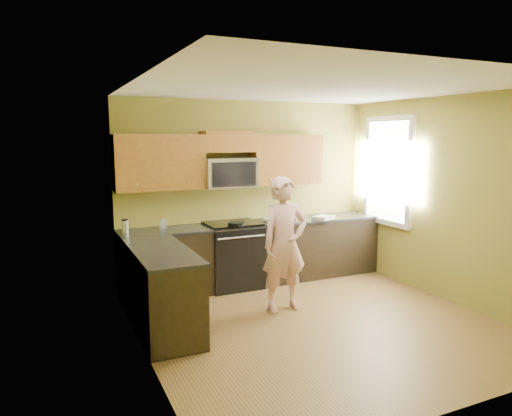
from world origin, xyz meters
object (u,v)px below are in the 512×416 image
stove (233,255)px  travel_mug (125,233)px  frying_pan (236,226)px  butter_tub (288,221)px  woman (285,244)px  microwave (229,187)px

stove → travel_mug: bearing=179.3°
frying_pan → butter_tub: (0.90, 0.16, -0.03)m
butter_tub → travel_mug: size_ratio=0.66×
stove → travel_mug: size_ratio=5.01×
woman → butter_tub: (0.61, 1.02, 0.08)m
stove → butter_tub: size_ratio=7.54×
stove → butter_tub: 0.97m
butter_tub → travel_mug: travel_mug is taller
travel_mug → woman: bearing=-32.9°
microwave → stove: bearing=-90.0°
microwave → butter_tub: size_ratio=6.03×
travel_mug → stove: bearing=-0.7°
stove → butter_tub: butter_tub is taller
stove → frying_pan: 0.54m
microwave → woman: woman is taller
woman → microwave: bearing=100.5°
frying_pan → butter_tub: frying_pan is taller
woman → frying_pan: bearing=108.0°
woman → butter_tub: woman is taller
microwave → butter_tub: 1.03m
woman → butter_tub: size_ratio=13.38×
microwave → woman: (0.25, -1.24, -0.61)m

